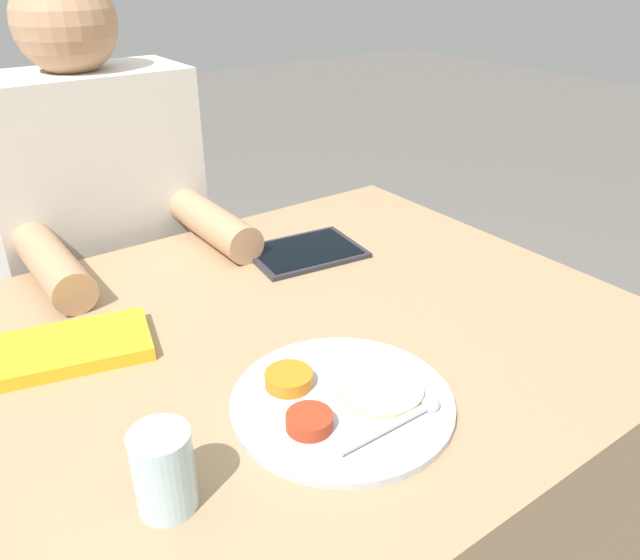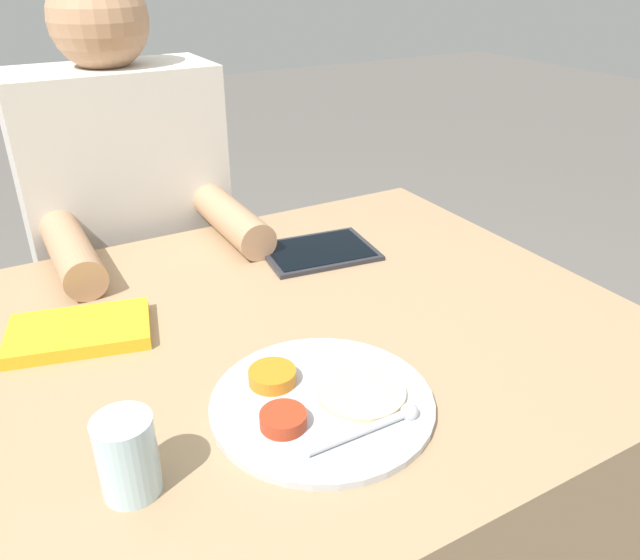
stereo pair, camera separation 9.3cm
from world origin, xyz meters
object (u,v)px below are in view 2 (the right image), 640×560
Objects in this scene: person_diner at (139,279)px; tablet_device at (319,251)px; red_notebook at (80,332)px; drinking_glass at (127,456)px; thali_tray at (321,402)px.

tablet_device is at bearing -55.07° from person_diner.
red_notebook is 0.33m from drinking_glass.
thali_tray is 3.01× the size of drinking_glass.
thali_tray is 0.23× the size of person_diner.
person_diner is 0.82m from drinking_glass.
red_notebook is (-0.23, 0.31, 0.00)m from thali_tray.
drinking_glass is at bearing -103.97° from person_diner.
thali_tray is 0.24m from drinking_glass.
person_diner is at bearing 93.36° from thali_tray.
red_notebook is 2.40× the size of drinking_glass.
thali_tray is at bearing -86.64° from person_diner.
person_diner is at bearing 67.61° from red_notebook.
tablet_device is 2.37× the size of drinking_glass.
person_diner reaches higher than thali_tray.
drinking_glass is (-0.19, -0.77, 0.20)m from person_diner.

